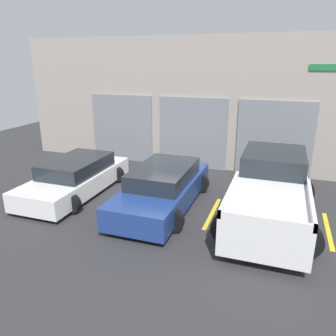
% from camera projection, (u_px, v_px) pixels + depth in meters
% --- Properties ---
extents(ground_plane, '(28.00, 28.00, 0.00)m').
position_uv_depth(ground_plane, '(175.00, 192.00, 11.43)').
color(ground_plane, '#2D2D30').
extents(shophouse_building, '(16.15, 0.68, 5.33)m').
position_uv_depth(shophouse_building, '(200.00, 105.00, 13.56)').
color(shophouse_building, '#9E9389').
rests_on(shophouse_building, ground).
extents(pickup_truck, '(2.61, 5.12, 1.71)m').
position_uv_depth(pickup_truck, '(270.00, 191.00, 9.32)').
color(pickup_truck, white).
rests_on(pickup_truck, ground).
extents(sedan_white, '(2.17, 4.54, 1.20)m').
position_uv_depth(sedan_white, '(76.00, 177.00, 11.20)').
color(sedan_white, white).
rests_on(sedan_white, ground).
extents(sedan_side, '(2.26, 4.77, 1.28)m').
position_uv_depth(sedan_side, '(163.00, 187.00, 10.19)').
color(sedan_side, navy).
rests_on(sedan_side, ground).
extents(parking_stripe_far_left, '(0.12, 2.20, 0.01)m').
position_uv_depth(parking_stripe_far_left, '(39.00, 187.00, 11.85)').
color(parking_stripe_far_left, gold).
rests_on(parking_stripe_far_left, ground).
extents(parking_stripe_left, '(0.12, 2.20, 0.01)m').
position_uv_depth(parking_stripe_left, '(118.00, 199.00, 10.85)').
color(parking_stripe_left, gold).
rests_on(parking_stripe_left, ground).
extents(parking_stripe_centre, '(0.12, 2.20, 0.01)m').
position_uv_depth(parking_stripe_centre, '(212.00, 213.00, 9.85)').
color(parking_stripe_centre, gold).
rests_on(parking_stripe_centre, ground).
extents(parking_stripe_right, '(0.12, 2.20, 0.01)m').
position_uv_depth(parking_stripe_right, '(328.00, 230.00, 8.84)').
color(parking_stripe_right, gold).
rests_on(parking_stripe_right, ground).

